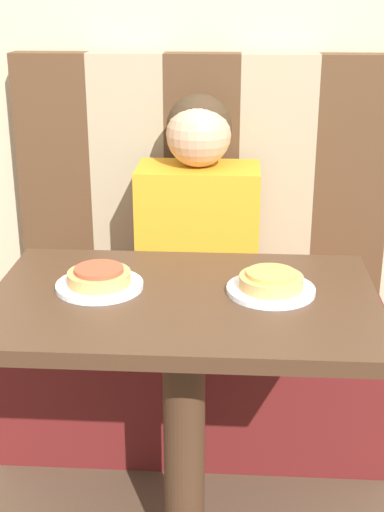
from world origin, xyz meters
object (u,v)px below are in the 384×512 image
at_px(person, 198,212).
at_px(pizza_left, 99,276).
at_px(plate_left, 100,286).
at_px(pizza_right, 271,280).
at_px(plate_right, 271,290).

bearing_deg(person, pizza_left, -109.01).
height_order(person, pizza_left, person).
relative_size(person, plate_left, 3.37).
distance_m(person, pizza_right, 0.59).
relative_size(plate_left, plate_right, 1.00).
bearing_deg(person, pizza_right, -70.99).
bearing_deg(plate_right, plate_left, 180.00).
distance_m(plate_right, pizza_right, 0.02).
xyz_separation_m(person, plate_right, (0.19, -0.56, -0.01)).
distance_m(pizza_left, pizza_right, 0.39).
distance_m(plate_left, pizza_left, 0.02).
bearing_deg(plate_left, person, 70.99).
bearing_deg(pizza_right, pizza_left, 180.00).
bearing_deg(pizza_left, plate_right, -0.00).
distance_m(person, plate_right, 0.59).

